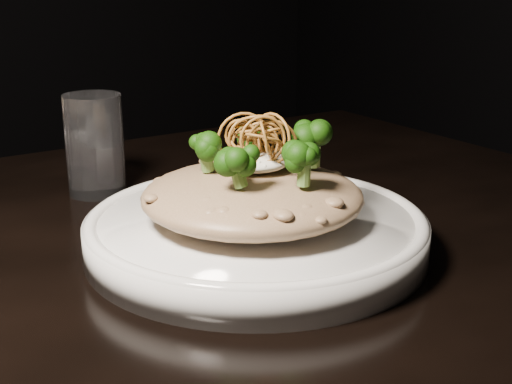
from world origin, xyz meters
TOP-DOWN VIEW (x-y plane):
  - table at (0.00, 0.00)m, footprint 1.10×0.80m
  - plate at (0.08, -0.05)m, footprint 0.30×0.30m
  - risotto at (0.07, -0.05)m, footprint 0.19×0.19m
  - broccoli at (0.08, -0.06)m, footprint 0.13×0.13m
  - cheese at (0.08, -0.05)m, footprint 0.06×0.06m
  - shallots at (0.08, -0.05)m, footprint 0.06×0.06m
  - drinking_glass at (0.02, 0.19)m, footprint 0.08×0.08m

SIDE VIEW (x-z plane):
  - table at x=0.00m, z-range 0.29..1.04m
  - plate at x=0.08m, z-range 0.75..0.78m
  - risotto at x=0.07m, z-range 0.78..0.82m
  - drinking_glass at x=0.02m, z-range 0.75..0.86m
  - cheese at x=0.08m, z-range 0.82..0.84m
  - broccoli at x=0.08m, z-range 0.82..0.87m
  - shallots at x=0.08m, z-range 0.84..0.88m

